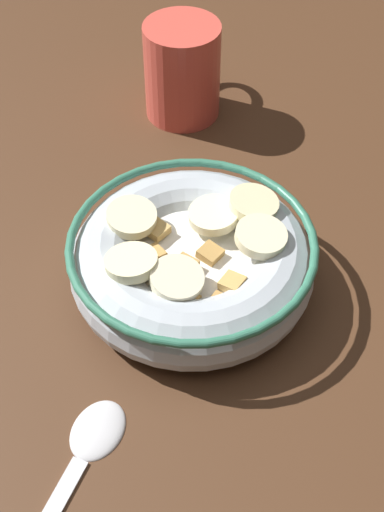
# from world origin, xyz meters

# --- Properties ---
(ground_plane) EXTENTS (1.24, 1.24, 0.02)m
(ground_plane) POSITION_xyz_m (0.00, 0.00, -0.01)
(ground_plane) COLOR #472B19
(cereal_bowl) EXTENTS (0.17, 0.17, 0.06)m
(cereal_bowl) POSITION_xyz_m (0.00, -0.00, 0.03)
(cereal_bowl) COLOR #B2BCC6
(cereal_bowl) RESTS_ON ground_plane
(spoon) EXTENTS (0.16, 0.04, 0.01)m
(spoon) POSITION_xyz_m (-0.15, 0.02, 0.00)
(spoon) COLOR silver
(spoon) RESTS_ON ground_plane
(coffee_mug) EXTENTS (0.09, 0.07, 0.08)m
(coffee_mug) POSITION_xyz_m (0.19, 0.06, 0.04)
(coffee_mug) COLOR #D84C3F
(coffee_mug) RESTS_ON ground_plane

